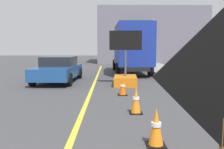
% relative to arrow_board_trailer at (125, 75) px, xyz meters
% --- Properties ---
extents(lane_center_stripe, '(0.14, 36.00, 0.01)m').
position_rel_arrow_board_trailer_xyz_m(lane_center_stripe, '(-1.60, -4.86, -0.48)').
color(lane_center_stripe, yellow).
rests_on(lane_center_stripe, ground).
extents(arrow_board_trailer, '(1.60, 1.86, 2.70)m').
position_rel_arrow_board_trailer_xyz_m(arrow_board_trailer, '(0.00, 0.00, 0.00)').
color(arrow_board_trailer, orange).
rests_on(arrow_board_trailer, ground).
extents(box_truck, '(2.56, 6.98, 3.46)m').
position_rel_arrow_board_trailer_xyz_m(box_truck, '(0.80, 5.46, 1.38)').
color(box_truck, black).
rests_on(box_truck, ground).
extents(pickup_car, '(2.20, 4.59, 1.38)m').
position_rel_arrow_board_trailer_xyz_m(pickup_car, '(-3.58, 1.21, 0.22)').
color(pickup_car, navy).
rests_on(pickup_car, ground).
extents(highway_guide_sign, '(2.79, 0.31, 5.00)m').
position_rel_arrow_board_trailer_xyz_m(highway_guide_sign, '(3.16, 13.62, 2.94)').
color(highway_guide_sign, gray).
rests_on(highway_guide_sign, ground).
extents(far_building_block, '(12.99, 8.88, 6.68)m').
position_rel_arrow_board_trailer_xyz_m(far_building_block, '(4.39, 19.79, 2.86)').
color(far_building_block, slate).
rests_on(far_building_block, ground).
extents(traffic_cone_near_sign, '(0.36, 0.36, 0.74)m').
position_rel_arrow_board_trailer_xyz_m(traffic_cone_near_sign, '(0.05, -7.46, -0.12)').
color(traffic_cone_near_sign, black).
rests_on(traffic_cone_near_sign, ground).
extents(traffic_cone_mid_lane, '(0.36, 0.36, 0.77)m').
position_rel_arrow_board_trailer_xyz_m(traffic_cone_mid_lane, '(-0.07, -5.22, -0.10)').
color(traffic_cone_mid_lane, black).
rests_on(traffic_cone_mid_lane, ground).
extents(traffic_cone_far_lane, '(0.36, 0.36, 0.67)m').
position_rel_arrow_board_trailer_xyz_m(traffic_cone_far_lane, '(-0.29, -2.60, -0.15)').
color(traffic_cone_far_lane, black).
rests_on(traffic_cone_far_lane, ground).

